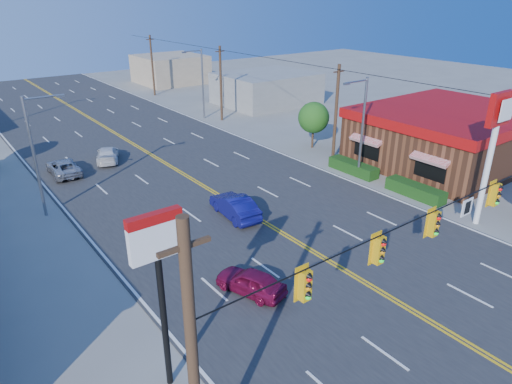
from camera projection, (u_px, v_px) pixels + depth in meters
ground at (430, 323)px, 20.62m from camera, size 160.00×160.00×0.00m
road at (203, 186)px, 35.25m from camera, size 20.00×120.00×0.06m
signal_span at (447, 228)px, 18.60m from camera, size 24.32×0.34×9.00m
kfc at (447, 136)px, 39.43m from camera, size 16.30×12.40×4.70m
kfc_pylon at (495, 133)px, 27.20m from camera, size 2.20×0.36×8.50m
pizza_hut_sign at (159, 267)px, 15.41m from camera, size 1.90×0.30×6.85m
streetlight_se at (361, 123)px, 35.02m from camera, size 2.55×0.25×8.00m
streetlight_ne at (201, 80)px, 52.59m from camera, size 2.55×0.25×8.00m
streetlight_sw at (37, 151)px, 28.97m from camera, size 2.55×0.25×8.00m
utility_pole_near at (336, 115)px, 38.85m from camera, size 0.28×0.28×8.40m
utility_pole_mid at (221, 84)px, 52.03m from camera, size 0.28×0.28×8.40m
utility_pole_far at (152, 66)px, 65.21m from camera, size 0.28×0.28×8.40m
tree_kfc_rear at (314, 118)px, 43.00m from camera, size 2.94×2.94×4.41m
bld_east_mid at (266, 88)px, 61.24m from camera, size 12.00×10.00×4.00m
bld_east_far at (170, 69)px, 75.62m from camera, size 10.00×10.00×4.40m
car_magenta at (251, 282)px, 22.43m from camera, size 2.56×3.94×1.25m
car_blue at (235, 207)px, 30.09m from camera, size 2.03×4.67×1.49m
car_white at (108, 155)px, 40.17m from camera, size 3.30×4.71×1.26m
car_silver at (64, 168)px, 37.15m from camera, size 2.30×4.64×1.26m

